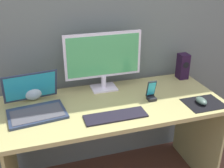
{
  "coord_description": "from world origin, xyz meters",
  "views": [
    {
      "loc": [
        -0.48,
        -1.53,
        1.61
      ],
      "look_at": [
        -0.01,
        -0.02,
        0.87
      ],
      "focal_mm": 44.22,
      "sensor_mm": 36.0,
      "label": 1
    }
  ],
  "objects": [
    {
      "name": "mouse",
      "position": [
        0.55,
        -0.18,
        0.75
      ],
      "size": [
        0.07,
        0.1,
        0.04
      ],
      "primitive_type": "ellipsoid",
      "rotation": [
        0.0,
        0.0,
        -0.07
      ],
      "color": "#3F564B",
      "rests_on": "mousepad"
    },
    {
      "name": "wall_back",
      "position": [
        0.0,
        0.38,
        1.25
      ],
      "size": [
        6.0,
        0.04,
        2.5
      ],
      "primitive_type": "cube",
      "color": "slate",
      "rests_on": "ground_plane"
    },
    {
      "name": "desk",
      "position": [
        0.0,
        0.0,
        0.58
      ],
      "size": [
        1.46,
        0.64,
        0.73
      ],
      "color": "tan",
      "rests_on": "ground_plane"
    },
    {
      "name": "mousepad",
      "position": [
        0.57,
        -0.19,
        0.73
      ],
      "size": [
        0.25,
        0.2,
        0.0
      ],
      "primitive_type": "cube",
      "color": "black",
      "rests_on": "desk"
    },
    {
      "name": "fishbowl",
      "position": [
        -0.5,
        0.22,
        0.79
      ],
      "size": [
        0.14,
        0.14,
        0.14
      ],
      "primitive_type": "sphere",
      "color": "silver",
      "rests_on": "desk"
    },
    {
      "name": "keyboard_external",
      "position": [
        -0.04,
        -0.17,
        0.73
      ],
      "size": [
        0.38,
        0.12,
        0.01
      ],
      "primitive_type": "cube",
      "rotation": [
        0.0,
        0.0,
        -0.0
      ],
      "color": "black",
      "rests_on": "desk"
    },
    {
      "name": "phone_in_dock",
      "position": [
        0.26,
        -0.03,
        0.78
      ],
      "size": [
        0.06,
        0.06,
        0.14
      ],
      "color": "black",
      "rests_on": "desk"
    },
    {
      "name": "monitor",
      "position": [
        0.0,
        0.23,
        0.96
      ],
      "size": [
        0.55,
        0.14,
        0.42
      ],
      "color": "white",
      "rests_on": "desk"
    },
    {
      "name": "laptop",
      "position": [
        -0.5,
        0.04,
        0.77
      ],
      "size": [
        0.38,
        0.36,
        0.23
      ],
      "color": "#28334A",
      "rests_on": "desk"
    },
    {
      "name": "speaker_right",
      "position": [
        0.65,
        0.23,
        0.83
      ],
      "size": [
        0.08,
        0.09,
        0.2
      ],
      "color": "black",
      "rests_on": "desk"
    }
  ]
}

